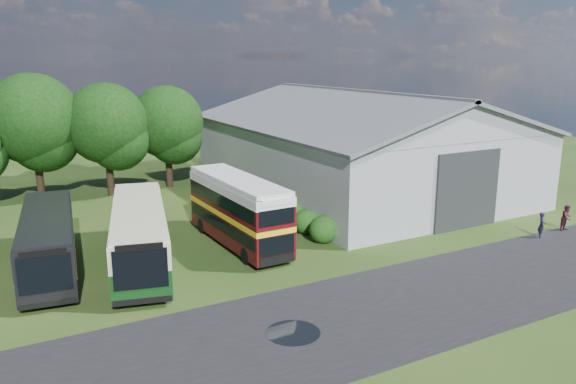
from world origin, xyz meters
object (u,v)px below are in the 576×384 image
bus_dark_single (48,241)px  visitor_a (542,225)px  bus_maroon_double (238,212)px  visitor_b (567,218)px  bus_green_single (139,234)px  storage_shed (356,140)px

bus_dark_single → visitor_a: size_ratio=6.90×
visitor_a → bus_maroon_double: bearing=110.5°
bus_dark_single → visitor_b: bus_dark_single is taller
bus_green_single → visitor_a: 23.56m
bus_green_single → bus_dark_single: 4.54m
visitor_b → bus_green_single: bearing=159.5°
bus_dark_single → visitor_b: size_ratio=6.70×
bus_maroon_double → visitor_b: bearing=-22.6°
storage_shed → visitor_b: 16.67m
bus_dark_single → visitor_a: (26.72, -8.65, -0.79)m
bus_green_single → visitor_a: (22.42, -7.18, -0.90)m
bus_green_single → storage_shed: bearing=36.9°
bus_dark_single → visitor_b: 30.58m
visitor_a → visitor_b: 2.69m
bus_dark_single → visitor_b: bearing=-8.8°
storage_shed → visitor_a: (2.57, -15.70, -3.37)m
storage_shed → visitor_b: (5.25, -15.46, -3.34)m
bus_maroon_double → visitor_a: 18.30m
storage_shed → bus_maroon_double: storage_shed is taller
bus_green_single → visitor_a: bus_green_single is taller
bus_dark_single → visitor_a: 28.09m
bus_maroon_double → bus_dark_single: (-10.17, 0.92, -0.40)m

